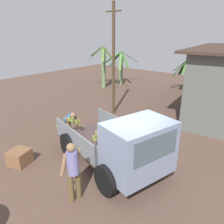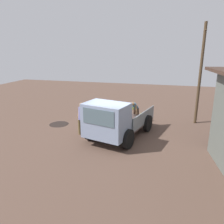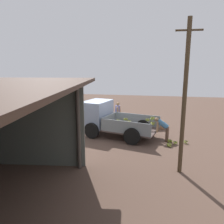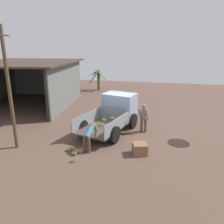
# 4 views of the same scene
# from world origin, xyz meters

# --- Properties ---
(ground) EXTENTS (36.00, 36.00, 0.00)m
(ground) POSITION_xyz_m (0.00, 0.00, 0.00)
(ground) COLOR brown
(mud_patch_0) EXTENTS (1.14, 1.14, 0.01)m
(mud_patch_0) POSITION_xyz_m (-1.47, -3.70, 0.00)
(mud_patch_0) COLOR black
(mud_patch_0) RESTS_ON ground
(cargo_truck) EXTENTS (4.66, 3.03, 2.02)m
(cargo_truck) POSITION_xyz_m (0.18, -0.02, 1.05)
(cargo_truck) COLOR #4A3A37
(cargo_truck) RESTS_ON ground
(utility_pole) EXTENTS (0.92, 0.16, 5.75)m
(utility_pole) POSITION_xyz_m (-3.82, 4.17, 2.94)
(utility_pole) COLOR #483724
(utility_pole) RESTS_ON ground
(person_foreground_visitor) EXTENTS (0.42, 0.68, 1.70)m
(person_foreground_visitor) POSITION_xyz_m (-0.35, -1.76, 0.94)
(person_foreground_visitor) COLOR brown
(person_foreground_visitor) RESTS_ON ground
(person_worker_loading) EXTENTS (0.81, 0.62, 1.28)m
(person_worker_loading) POSITION_xyz_m (-3.29, 0.55, 0.77)
(person_worker_loading) COLOR brown
(person_worker_loading) RESTS_ON ground
(banana_bunch_on_ground_0) EXTENTS (0.24, 0.25, 0.20)m
(banana_bunch_on_ground_0) POSITION_xyz_m (-3.94, 1.07, 0.11)
(banana_bunch_on_ground_0) COLOR #47402E
(banana_bunch_on_ground_0) RESTS_ON ground
(banana_bunch_on_ground_1) EXTENTS (0.24, 0.24, 0.20)m
(banana_bunch_on_ground_1) POSITION_xyz_m (-4.50, 0.84, 0.12)
(banana_bunch_on_ground_1) COLOR brown
(banana_bunch_on_ground_1) RESTS_ON ground
(banana_bunch_on_ground_2) EXTENTS (0.26, 0.26, 0.21)m
(banana_bunch_on_ground_2) POSITION_xyz_m (-3.60, 1.49, 0.11)
(banana_bunch_on_ground_2) COLOR brown
(banana_bunch_on_ground_2) RESTS_ON ground
(banana_bunch_on_ground_3) EXTENTS (0.26, 0.25, 0.21)m
(banana_bunch_on_ground_3) POSITION_xyz_m (-3.68, 0.88, 0.11)
(banana_bunch_on_ground_3) COLOR brown
(banana_bunch_on_ground_3) RESTS_ON ground
(wooden_crate_0) EXTENTS (0.81, 0.81, 0.52)m
(wooden_crate_0) POSITION_xyz_m (-3.11, -1.86, 0.26)
(wooden_crate_0) COLOR brown
(wooden_crate_0) RESTS_ON ground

